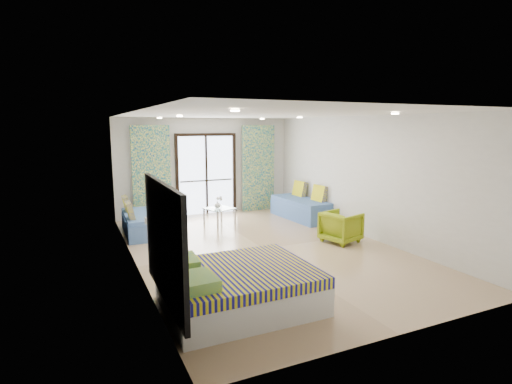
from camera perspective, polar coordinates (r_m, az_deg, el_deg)
name	(u,v)px	position (r m, az deg, el deg)	size (l,w,h in m)	color
floor	(263,249)	(8.21, 1.08, -8.11)	(5.00, 7.50, 0.01)	#9D7F5E
ceiling	(264,114)	(7.84, 1.14, 11.08)	(5.00, 7.50, 0.01)	silver
wall_back	(206,166)	(11.38, -7.17, 3.65)	(5.00, 0.01, 2.70)	silver
wall_front	(407,225)	(4.88, 20.75, -4.44)	(5.00, 0.01, 2.70)	silver
wall_left	(133,192)	(7.20, -17.11, 0.03)	(0.01, 7.50, 2.70)	silver
wall_right	(364,177)	(9.27, 15.16, 2.12)	(0.01, 7.50, 2.70)	silver
balcony_door	(206,170)	(11.36, -7.12, 3.18)	(1.76, 0.08, 2.28)	black
balcony_rail	(206,180)	(11.41, -7.10, 1.64)	(1.52, 0.03, 0.04)	#595451
curtain_left	(152,173)	(10.85, -14.70, 2.61)	(1.00, 0.10, 2.50)	silver
curtain_right	(258,168)	(11.79, 0.32, 3.43)	(1.00, 0.10, 2.50)	silver
downlight_a	(235,111)	(5.44, -3.02, 11.52)	(0.12, 0.12, 0.02)	#FFE0B2
downlight_b	(395,114)	(6.98, 19.24, 10.54)	(0.12, 0.12, 0.02)	#FFE0B2
downlight_c	(180,116)	(8.30, -10.86, 10.61)	(0.12, 0.12, 0.02)	#FFE0B2
downlight_d	(300,117)	(9.38, 6.26, 10.55)	(0.12, 0.12, 0.02)	#FFE0B2
downlight_e	(160,118)	(10.25, -13.61, 10.24)	(0.12, 0.12, 0.02)	#FFE0B2
downlight_f	(262,119)	(11.15, 0.88, 10.40)	(0.12, 0.12, 0.02)	#FFE0B2
headboard	(164,242)	(5.10, -13.03, -6.97)	(0.06, 2.10, 1.50)	black
switch_plate	(146,221)	(6.29, -15.47, -3.97)	(0.02, 0.10, 0.10)	silver
bed	(238,287)	(5.62, -2.61, -13.41)	(2.00, 1.63, 0.69)	silver
daybed_left	(139,223)	(9.62, -16.35, -4.25)	(0.72, 1.74, 0.85)	#4466A2
daybed_right	(301,208)	(10.85, 6.49, -2.23)	(0.88, 1.99, 0.96)	#4466A2
coffee_table	(219,210)	(10.16, -5.24, -2.55)	(0.81, 0.81, 0.74)	silver
vase	(217,205)	(10.17, -5.53, -1.80)	(0.17, 0.17, 0.17)	white
armchair	(341,225)	(8.79, 12.05, -4.69)	(0.71, 0.66, 0.73)	#889E14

